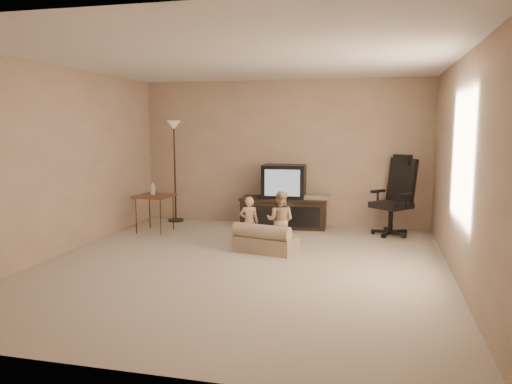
# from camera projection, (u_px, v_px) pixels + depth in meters

# --- Properties ---
(floor) EXTENTS (5.50, 5.50, 0.00)m
(floor) POSITION_uv_depth(u_px,v_px,m) (240.00, 266.00, 6.16)
(floor) COLOR #B9A793
(floor) RESTS_ON ground
(room_shell) EXTENTS (5.50, 5.50, 5.50)m
(room_shell) POSITION_uv_depth(u_px,v_px,m) (240.00, 143.00, 5.96)
(room_shell) COLOR silver
(room_shell) RESTS_ON floor
(tv_stand) EXTENTS (1.52, 0.63, 1.07)m
(tv_stand) POSITION_uv_depth(u_px,v_px,m) (284.00, 201.00, 8.48)
(tv_stand) COLOR black
(tv_stand) RESTS_ON floor
(office_chair) EXTENTS (0.82, 0.82, 1.27)m
(office_chair) POSITION_uv_depth(u_px,v_px,m) (394.00, 206.00, 7.89)
(office_chair) COLOR black
(office_chair) RESTS_ON floor
(side_table) EXTENTS (0.58, 0.58, 0.82)m
(side_table) POSITION_uv_depth(u_px,v_px,m) (154.00, 196.00, 8.09)
(side_table) COLOR brown
(side_table) RESTS_ON floor
(floor_lamp) EXTENTS (0.28, 0.28, 1.81)m
(floor_lamp) POSITION_uv_depth(u_px,v_px,m) (174.00, 148.00, 8.90)
(floor_lamp) COLOR #302115
(floor_lamp) RESTS_ON floor
(child_sofa) EXTENTS (0.91, 0.64, 0.41)m
(child_sofa) POSITION_uv_depth(u_px,v_px,m) (265.00, 240.00, 6.83)
(child_sofa) COLOR tan
(child_sofa) RESTS_ON floor
(toddler_left) EXTENTS (0.30, 0.25, 0.73)m
(toddler_left) POSITION_uv_depth(u_px,v_px,m) (249.00, 222.00, 7.08)
(toddler_left) COLOR tan
(toddler_left) RESTS_ON floor
(toddler_right) EXTENTS (0.41, 0.25, 0.82)m
(toddler_right) POSITION_uv_depth(u_px,v_px,m) (280.00, 220.00, 6.97)
(toddler_right) COLOR tan
(toddler_right) RESTS_ON floor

